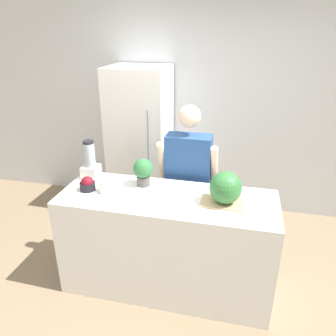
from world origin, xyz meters
The scene contains 11 objects.
ground_plane centered at (0.00, 0.00, 0.00)m, with size 14.00×14.00×0.00m, color #7F6B51.
wall_back centered at (0.00, 2.01, 1.30)m, with size 8.00×0.06×2.60m.
counter_island centered at (0.00, 0.34, 0.47)m, with size 1.85×0.68×0.94m.
refrigerator centered at (-0.65, 1.63, 0.92)m, with size 0.69×0.68×1.85m.
person centered at (0.09, 0.87, 0.82)m, with size 0.58×0.26×1.61m.
cutting_board centered at (0.46, 0.33, 0.94)m, with size 0.35×0.22×0.01m.
watermelon centered at (0.48, 0.33, 1.08)m, with size 0.26×0.26×0.26m.
bowl_cherries centered at (-0.71, 0.30, 0.99)m, with size 0.14×0.14×0.13m.
bowl_cream centered at (-0.53, 0.31, 0.99)m, with size 0.14×0.14×0.13m.
blender centered at (-0.79, 0.54, 1.09)m, with size 0.15×0.15×0.37m.
potted_plant centered at (-0.26, 0.50, 1.08)m, with size 0.18×0.18×0.25m.
Camera 1 is at (0.56, -2.03, 2.26)m, focal length 35.00 mm.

